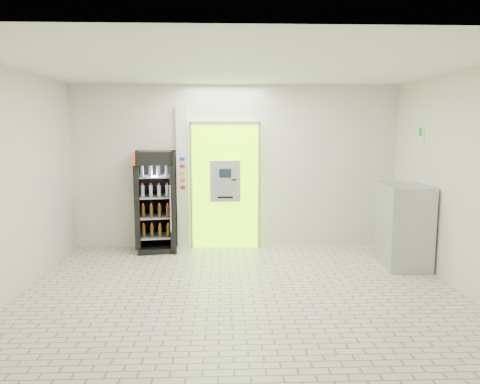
{
  "coord_description": "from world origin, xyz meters",
  "views": [
    {
      "loc": [
        -0.24,
        -6.14,
        2.23
      ],
      "look_at": [
        0.03,
        1.2,
        1.2
      ],
      "focal_mm": 35.0,
      "sensor_mm": 36.0,
      "label": 1
    }
  ],
  "objects": [
    {
      "name": "ground",
      "position": [
        0.0,
        0.0,
        0.0
      ],
      "size": [
        6.0,
        6.0,
        0.0
      ],
      "primitive_type": "plane",
      "color": "beige",
      "rests_on": "ground"
    },
    {
      "name": "atm_assembly",
      "position": [
        -0.2,
        2.41,
        1.17
      ],
      "size": [
        1.3,
        0.24,
        2.33
      ],
      "color": "#82E900",
      "rests_on": "ground"
    },
    {
      "name": "beverage_cooler",
      "position": [
        -1.45,
        2.2,
        0.87
      ],
      "size": [
        0.77,
        0.72,
        1.81
      ],
      "rotation": [
        0.0,
        0.0,
        0.16
      ],
      "color": "black",
      "rests_on": "ground"
    },
    {
      "name": "room_shell",
      "position": [
        0.0,
        0.0,
        1.84
      ],
      "size": [
        6.0,
        6.0,
        6.0
      ],
      "color": "beige",
      "rests_on": "ground"
    },
    {
      "name": "pillar",
      "position": [
        -0.98,
        2.45,
        1.3
      ],
      "size": [
        0.22,
        0.11,
        2.6
      ],
      "color": "silver",
      "rests_on": "ground"
    },
    {
      "name": "exit_sign",
      "position": [
        2.99,
        1.4,
        2.12
      ],
      "size": [
        0.02,
        0.22,
        0.26
      ],
      "color": "white",
      "rests_on": "room_shell"
    },
    {
      "name": "steel_cabinet",
      "position": [
        2.66,
        1.11,
        0.66
      ],
      "size": [
        0.72,
        1.03,
        1.32
      ],
      "rotation": [
        0.0,
        0.0,
        -0.06
      ],
      "color": "#9B9EA2",
      "rests_on": "ground"
    }
  ]
}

